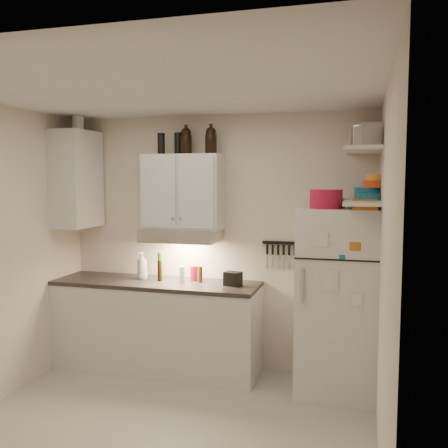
# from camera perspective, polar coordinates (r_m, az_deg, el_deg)

# --- Properties ---
(floor) EXTENTS (3.20, 3.00, 0.02)m
(floor) POSITION_cam_1_polar(r_m,az_deg,el_deg) (4.20, -7.17, -22.78)
(floor) COLOR #B4AFA6
(floor) RESTS_ON ground
(ceiling) EXTENTS (3.20, 3.00, 0.02)m
(ceiling) POSITION_cam_1_polar(r_m,az_deg,el_deg) (3.76, -7.65, 15.12)
(ceiling) COLOR silver
(ceiling) RESTS_ON ground
(back_wall) EXTENTS (3.20, 0.02, 2.60)m
(back_wall) POSITION_cam_1_polar(r_m,az_deg,el_deg) (5.17, -0.84, -2.09)
(back_wall) COLOR beige
(back_wall) RESTS_ON ground
(right_wall) EXTENTS (0.02, 3.00, 2.60)m
(right_wall) POSITION_cam_1_polar(r_m,az_deg,el_deg) (3.48, 17.96, -5.98)
(right_wall) COLOR beige
(right_wall) RESTS_ON ground
(base_cabinet) EXTENTS (2.10, 0.60, 0.88)m
(base_cabinet) POSITION_cam_1_polar(r_m,az_deg,el_deg) (5.25, -7.70, -11.62)
(base_cabinet) COLOR silver
(base_cabinet) RESTS_ON floor
(countertop) EXTENTS (2.10, 0.62, 0.04)m
(countertop) POSITION_cam_1_polar(r_m,az_deg,el_deg) (5.14, -7.76, -6.71)
(countertop) COLOR #2D2927
(countertop) RESTS_ON base_cabinet
(upper_cabinet) EXTENTS (0.80, 0.33, 0.75)m
(upper_cabinet) POSITION_cam_1_polar(r_m,az_deg,el_deg) (5.06, -4.68, 3.69)
(upper_cabinet) COLOR silver
(upper_cabinet) RESTS_ON back_wall
(side_cabinet) EXTENTS (0.33, 0.55, 1.00)m
(side_cabinet) POSITION_cam_1_polar(r_m,az_deg,el_deg) (5.44, -16.51, 4.92)
(side_cabinet) COLOR silver
(side_cabinet) RESTS_ON left_wall
(range_hood) EXTENTS (0.76, 0.46, 0.12)m
(range_hood) POSITION_cam_1_polar(r_m,az_deg,el_deg) (5.03, -4.90, -1.28)
(range_hood) COLOR silver
(range_hood) RESTS_ON back_wall
(fridge) EXTENTS (0.70, 0.68, 1.70)m
(fridge) POSITION_cam_1_polar(r_m,az_deg,el_deg) (4.71, 12.82, -8.53)
(fridge) COLOR silver
(fridge) RESTS_ON floor
(shelf_hi) EXTENTS (0.30, 0.95, 0.03)m
(shelf_hi) POSITION_cam_1_polar(r_m,az_deg,el_deg) (4.44, 15.69, 8.13)
(shelf_hi) COLOR silver
(shelf_hi) RESTS_ON right_wall
(shelf_lo) EXTENTS (0.30, 0.95, 0.03)m
(shelf_lo) POSITION_cam_1_polar(r_m,az_deg,el_deg) (4.44, 15.55, 2.46)
(shelf_lo) COLOR silver
(shelf_lo) RESTS_ON right_wall
(knife_strip) EXTENTS (0.42, 0.02, 0.03)m
(knife_strip) POSITION_cam_1_polar(r_m,az_deg,el_deg) (5.00, 6.80, -2.16)
(knife_strip) COLOR black
(knife_strip) RESTS_ON back_wall
(dutch_oven) EXTENTS (0.31, 0.31, 0.16)m
(dutch_oven) POSITION_cam_1_polar(r_m,az_deg,el_deg) (4.43, 11.59, 2.82)
(dutch_oven) COLOR #A81330
(dutch_oven) RESTS_ON fridge
(book_stack) EXTENTS (0.21, 0.26, 0.08)m
(book_stack) POSITION_cam_1_polar(r_m,az_deg,el_deg) (4.35, 15.76, 2.16)
(book_stack) COLOR #C06118
(book_stack) RESTS_ON fridge
(spice_jar) EXTENTS (0.06, 0.06, 0.09)m
(spice_jar) POSITION_cam_1_polar(r_m,az_deg,el_deg) (4.51, 13.35, 2.34)
(spice_jar) COLOR silver
(spice_jar) RESTS_ON fridge
(stock_pot) EXTENTS (0.38, 0.38, 0.21)m
(stock_pot) POSITION_cam_1_polar(r_m,az_deg,el_deg) (4.72, 15.77, 9.42)
(stock_pot) COLOR silver
(stock_pot) RESTS_ON shelf_hi
(tin_a) EXTENTS (0.20, 0.18, 0.20)m
(tin_a) POSITION_cam_1_polar(r_m,az_deg,el_deg) (4.36, 16.66, 9.68)
(tin_a) COLOR #AAAAAD
(tin_a) RESTS_ON shelf_hi
(tin_b) EXTENTS (0.21, 0.21, 0.16)m
(tin_b) POSITION_cam_1_polar(r_m,az_deg,el_deg) (4.20, 16.05, 9.61)
(tin_b) COLOR #AAAAAD
(tin_b) RESTS_ON shelf_hi
(bowl_teal) EXTENTS (0.26, 0.26, 0.10)m
(bowl_teal) POSITION_cam_1_polar(r_m,az_deg,el_deg) (4.66, 16.22, 3.40)
(bowl_teal) COLOR #176580
(bowl_teal) RESTS_ON shelf_lo
(bowl_orange) EXTENTS (0.21, 0.21, 0.06)m
(bowl_orange) POSITION_cam_1_polar(r_m,az_deg,el_deg) (4.61, 16.91, 4.40)
(bowl_orange) COLOR #EF3E16
(bowl_orange) RESTS_ON bowl_teal
(bowl_yellow) EXTENTS (0.16, 0.16, 0.05)m
(bowl_yellow) POSITION_cam_1_polar(r_m,az_deg,el_deg) (4.61, 16.93, 5.12)
(bowl_yellow) COLOR orange
(bowl_yellow) RESTS_ON bowl_orange
(plates) EXTENTS (0.24, 0.24, 0.06)m
(plates) POSITION_cam_1_polar(r_m,az_deg,el_deg) (4.47, 16.43, 3.00)
(plates) COLOR #176580
(plates) RESTS_ON shelf_lo
(growler_a) EXTENTS (0.14, 0.14, 0.28)m
(growler_a) POSITION_cam_1_polar(r_m,az_deg,el_deg) (5.10, -4.36, 9.47)
(growler_a) COLOR black
(growler_a) RESTS_ON upper_cabinet
(growler_b) EXTENTS (0.15, 0.15, 0.27)m
(growler_b) POSITION_cam_1_polar(r_m,az_deg,el_deg) (5.00, -1.51, 9.55)
(growler_b) COLOR black
(growler_b) RESTS_ON upper_cabinet
(thermos_a) EXTENTS (0.09, 0.09, 0.22)m
(thermos_a) POSITION_cam_1_polar(r_m,az_deg,el_deg) (5.15, -5.26, 9.13)
(thermos_a) COLOR black
(thermos_a) RESTS_ON upper_cabinet
(thermos_b) EXTENTS (0.10, 0.10, 0.21)m
(thermos_b) POSITION_cam_1_polar(r_m,az_deg,el_deg) (5.13, -7.19, 9.08)
(thermos_b) COLOR black
(thermos_b) RESTS_ON upper_cabinet
(side_jar) EXTENTS (0.15, 0.15, 0.16)m
(side_jar) POSITION_cam_1_polar(r_m,az_deg,el_deg) (5.43, -16.35, 11.05)
(side_jar) COLOR silver
(side_jar) RESTS_ON side_cabinet
(soap_bottle) EXTENTS (0.16, 0.16, 0.31)m
(soap_bottle) POSITION_cam_1_polar(r_m,az_deg,el_deg) (5.24, -9.34, -4.53)
(soap_bottle) COLOR silver
(soap_bottle) RESTS_ON countertop
(pepper_mill) EXTENTS (0.06, 0.06, 0.16)m
(pepper_mill) POSITION_cam_1_polar(r_m,az_deg,el_deg) (5.03, -2.77, -5.75)
(pepper_mill) COLOR brown
(pepper_mill) RESTS_ON countertop
(oil_bottle) EXTENTS (0.07, 0.07, 0.29)m
(oil_bottle) POSITION_cam_1_polar(r_m,az_deg,el_deg) (5.13, -7.27, -4.83)
(oil_bottle) COLOR #366118
(oil_bottle) RESTS_ON countertop
(vinegar_bottle) EXTENTS (0.05, 0.05, 0.21)m
(vinegar_bottle) POSITION_cam_1_polar(r_m,az_deg,el_deg) (5.12, -7.36, -5.32)
(vinegar_bottle) COLOR black
(vinegar_bottle) RESTS_ON countertop
(clear_bottle) EXTENTS (0.06, 0.06, 0.16)m
(clear_bottle) POSITION_cam_1_polar(r_m,az_deg,el_deg) (5.04, -4.83, -5.75)
(clear_bottle) COLOR silver
(clear_bottle) RESTS_ON countertop
(red_jar) EXTENTS (0.09, 0.09, 0.15)m
(red_jar) POSITION_cam_1_polar(r_m,az_deg,el_deg) (5.11, -3.45, -5.64)
(red_jar) COLOR #A81330
(red_jar) RESTS_ON countertop
(caddy) EXTENTS (0.18, 0.15, 0.14)m
(caddy) POSITION_cam_1_polar(r_m,az_deg,el_deg) (4.87, 1.02, -6.28)
(caddy) COLOR black
(caddy) RESTS_ON countertop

